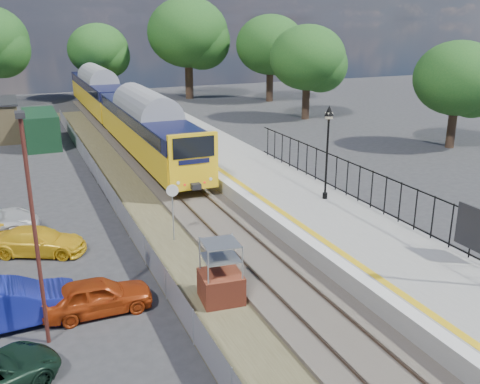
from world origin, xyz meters
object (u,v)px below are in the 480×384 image
car_yellow (38,241)px  speed_sign (173,204)px  car_blue (9,305)px  victorian_lamp_north (328,131)px  carpark_lamp (33,219)px  brick_plinth (221,273)px  train (118,105)px  car_red (97,296)px

car_yellow → speed_sign: bearing=-75.3°
car_blue → car_yellow: bearing=-16.2°
victorian_lamp_north → speed_sign: 8.20m
victorian_lamp_north → carpark_lamp: size_ratio=0.66×
car_blue → brick_plinth: bearing=-104.4°
carpark_lamp → speed_sign: bearing=46.1°
train → brick_plinth: bearing=-94.7°
train → car_red: (-6.53, -29.79, -1.73)m
speed_sign → victorian_lamp_north: bearing=15.7°
victorian_lamp_north → brick_plinth: (-7.80, -5.90, -3.22)m
train → speed_sign: train is taller
brick_plinth → carpark_lamp: 6.42m
carpark_lamp → car_red: size_ratio=1.96×
speed_sign → carpark_lamp: size_ratio=0.37×
car_blue → car_yellow: car_blue is taller
carpark_lamp → car_blue: (-1.00, 1.46, -3.27)m
victorian_lamp_north → speed_sign: bearing=-178.5°
car_yellow → train: bearing=6.3°
brick_plinth → car_blue: bearing=169.6°
victorian_lamp_north → train: bearing=102.1°
car_blue → car_yellow: size_ratio=1.15×
train → carpark_lamp: 32.07m
train → carpark_lamp: size_ratio=5.82×
victorian_lamp_north → brick_plinth: size_ratio=2.05×
speed_sign → carpark_lamp: 8.53m
train → car_yellow: bearing=-108.5°
car_red → carpark_lamp: bearing=124.9°
victorian_lamp_north → car_yellow: victorian_lamp_north is taller
victorian_lamp_north → car_red: (-11.83, -4.97, -3.69)m
car_blue → car_yellow: 5.57m
carpark_lamp → train: bearing=75.1°
victorian_lamp_north → speed_sign: victorian_lamp_north is taller
train → victorian_lamp_north: bearing=-77.9°
victorian_lamp_north → car_blue: (-14.51, -4.67, -3.56)m
car_red → speed_sign: bearing=-40.1°
car_blue → victorian_lamp_north: bearing=-76.2°
victorian_lamp_north → car_red: size_ratio=1.28×
car_yellow → car_blue: bearing=-167.3°
car_yellow → victorian_lamp_north: bearing=-68.6°
speed_sign → car_red: speed_sign is taller
victorian_lamp_north → car_blue: 15.65m
car_red → car_blue: bearing=83.7°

